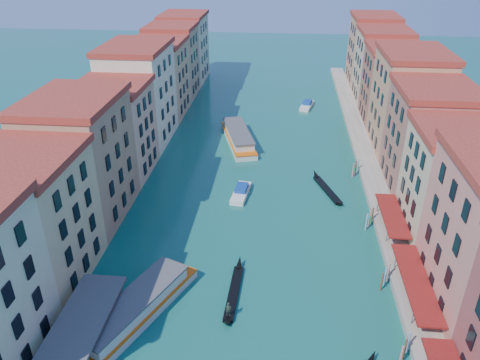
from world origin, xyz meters
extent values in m
cube|color=tan|center=(-26.00, 23.50, 8.50)|extent=(12.00, 15.00, 17.00)
cube|color=maroon|center=(-26.00, 23.50, 17.50)|extent=(12.80, 15.40, 1.00)
cube|color=#A37957|center=(-26.00, 39.50, 9.50)|extent=(12.00, 17.00, 19.00)
cube|color=maroon|center=(-26.00, 39.50, 19.50)|extent=(12.80, 17.40, 1.00)
cube|color=tan|center=(-26.00, 55.00, 8.25)|extent=(12.00, 14.00, 16.50)
cube|color=maroon|center=(-26.00, 55.00, 17.00)|extent=(12.80, 14.40, 1.00)
cube|color=beige|center=(-26.00, 71.00, 10.00)|extent=(12.00, 18.00, 20.00)
cube|color=maroon|center=(-26.00, 71.00, 20.50)|extent=(12.80, 18.40, 1.00)
cube|color=tan|center=(-26.00, 88.00, 8.75)|extent=(12.00, 16.00, 17.50)
cube|color=maroon|center=(-26.00, 88.00, 18.00)|extent=(12.80, 16.40, 1.00)
cube|color=tan|center=(-26.00, 103.50, 9.25)|extent=(12.00, 15.00, 18.50)
cube|color=maroon|center=(-26.00, 103.50, 19.00)|extent=(12.80, 15.40, 1.00)
cube|color=beige|center=(-26.00, 119.50, 9.50)|extent=(12.00, 17.00, 19.00)
cube|color=maroon|center=(-26.00, 119.50, 19.50)|extent=(12.80, 17.40, 1.00)
cube|color=tan|center=(30.00, 39.00, 8.25)|extent=(12.00, 14.00, 16.50)
cube|color=maroon|center=(30.00, 39.00, 17.00)|extent=(12.80, 14.40, 1.00)
cube|color=#9E604C|center=(30.00, 54.00, 9.00)|extent=(12.00, 16.00, 18.00)
cube|color=maroon|center=(30.00, 54.00, 18.50)|extent=(12.80, 16.40, 1.00)
cube|color=tan|center=(30.00, 71.00, 10.00)|extent=(12.00, 18.00, 20.00)
cube|color=maroon|center=(30.00, 71.00, 20.50)|extent=(12.80, 18.40, 1.00)
cube|color=#9A5741|center=(30.00, 87.50, 8.75)|extent=(12.00, 15.00, 17.50)
cube|color=maroon|center=(30.00, 87.50, 18.00)|extent=(12.80, 15.40, 1.00)
cube|color=tan|center=(30.00, 103.00, 9.25)|extent=(12.00, 16.00, 18.50)
cube|color=maroon|center=(30.00, 103.00, 19.00)|extent=(12.80, 16.40, 1.00)
cube|color=tan|center=(30.00, 119.50, 9.75)|extent=(12.00, 17.00, 19.50)
cube|color=maroon|center=(30.00, 119.50, 20.00)|extent=(12.80, 17.40, 1.00)
cube|color=gray|center=(22.00, 65.00, 0.50)|extent=(4.00, 140.00, 1.00)
cube|color=maroon|center=(22.20, 23.50, 3.00)|extent=(3.20, 15.30, 0.25)
cylinder|color=#525254|center=(20.80, 18.40, 1.50)|extent=(0.12, 0.12, 3.00)
cylinder|color=#525254|center=(20.80, 28.60, 1.50)|extent=(0.12, 0.12, 3.00)
cube|color=maroon|center=(22.20, 39.00, 3.00)|extent=(3.20, 12.60, 0.25)
cylinder|color=#525254|center=(20.80, 34.80, 1.50)|extent=(0.12, 0.12, 3.00)
cylinder|color=#525254|center=(20.80, 43.20, 1.50)|extent=(0.12, 0.12, 3.00)
cube|color=#525254|center=(-16.00, 12.00, 0.30)|extent=(5.00, 16.00, 0.60)
cube|color=#525254|center=(-16.00, 12.00, 3.50)|extent=(5.40, 16.40, 0.30)
cylinder|color=brown|center=(18.50, 13.00, 1.30)|extent=(0.24, 0.24, 3.20)
cylinder|color=brown|center=(19.10, 14.00, 1.30)|extent=(0.24, 0.24, 3.20)
cylinder|color=brown|center=(19.70, 15.00, 1.30)|extent=(0.24, 0.24, 3.20)
cylinder|color=brown|center=(18.50, 25.00, 1.30)|extent=(0.24, 0.24, 3.20)
cylinder|color=brown|center=(19.10, 26.00, 1.30)|extent=(0.24, 0.24, 3.20)
cylinder|color=brown|center=(19.70, 27.00, 1.30)|extent=(0.24, 0.24, 3.20)
cylinder|color=brown|center=(18.50, 39.00, 1.30)|extent=(0.24, 0.24, 3.20)
cylinder|color=brown|center=(19.10, 40.00, 1.30)|extent=(0.24, 0.24, 3.20)
cylinder|color=brown|center=(19.70, 41.00, 1.30)|extent=(0.24, 0.24, 3.20)
cylinder|color=brown|center=(18.50, 57.00, 1.30)|extent=(0.24, 0.24, 3.20)
cylinder|color=brown|center=(19.10, 58.00, 1.30)|extent=(0.24, 0.24, 3.20)
cylinder|color=brown|center=(19.70, 59.00, 1.30)|extent=(0.24, 0.24, 3.20)
cylinder|color=brown|center=(-18.50, 12.00, 1.30)|extent=(0.24, 0.24, 3.20)
cylinder|color=brown|center=(-18.50, 16.00, 1.30)|extent=(0.24, 0.24, 3.20)
cube|color=silver|center=(-11.55, 17.28, 0.59)|extent=(11.95, 19.80, 1.18)
cube|color=silver|center=(-11.55, 17.28, 1.87)|extent=(9.92, 16.00, 1.57)
cube|color=#525254|center=(-11.55, 17.28, 2.80)|extent=(10.39, 16.57, 0.25)
cube|color=#E55F0D|center=(-11.55, 17.28, 1.13)|extent=(11.99, 19.82, 0.25)
cube|color=silver|center=(-4.70, 71.40, 0.60)|extent=(9.84, 20.44, 1.20)
cube|color=silver|center=(-4.70, 71.40, 1.90)|extent=(8.26, 16.46, 1.60)
cube|color=#525254|center=(-4.70, 71.40, 2.85)|extent=(8.68, 17.02, 0.25)
cube|color=#E55F0D|center=(-4.70, 71.40, 1.15)|extent=(9.89, 20.45, 0.25)
cube|color=black|center=(-0.33, 22.41, 0.25)|extent=(1.55, 10.16, 0.51)
cone|color=black|center=(-0.15, 28.03, 0.68)|extent=(1.08, 2.29, 1.89)
cone|color=black|center=(-0.50, 16.78, 0.56)|extent=(1.07, 1.90, 1.66)
imported|color=#262F25|center=(-0.46, 18.13, 1.42)|extent=(0.72, 0.49, 1.94)
cone|color=black|center=(15.61, 13.19, 0.63)|extent=(1.89, 2.28, 1.75)
cube|color=black|center=(13.39, 50.98, 0.24)|extent=(4.57, 9.83, 0.50)
cone|color=black|center=(11.49, 56.21, 0.67)|extent=(1.70, 2.44, 1.87)
cone|color=black|center=(15.29, 45.75, 0.56)|extent=(1.57, 2.08, 1.65)
cube|color=white|center=(-1.87, 47.95, 0.43)|extent=(3.21, 7.77, 0.86)
cube|color=#123D94|center=(-1.81, 48.49, 1.19)|extent=(2.29, 3.43, 0.75)
cube|color=silver|center=(11.03, 96.49, 0.44)|extent=(4.17, 8.12, 0.89)
cube|color=#123D94|center=(11.15, 97.03, 1.22)|extent=(2.71, 3.70, 0.78)
camera|label=1|loc=(4.98, -23.35, 40.97)|focal=35.00mm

